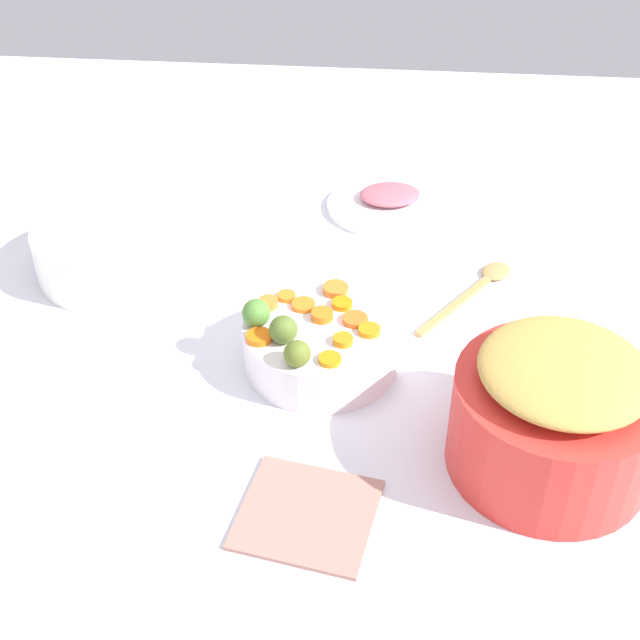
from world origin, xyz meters
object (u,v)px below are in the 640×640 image
at_px(serving_bowl_carrots, 320,344).
at_px(casserole_dish, 113,249).
at_px(ham_plate, 382,206).
at_px(wooden_spoon, 481,284).
at_px(metal_pot, 553,424).

bearing_deg(serving_bowl_carrots, casserole_dish, -29.90).
bearing_deg(ham_plate, serving_bowl_carrots, 80.67).
bearing_deg(casserole_dish, serving_bowl_carrots, 150.10).
xyz_separation_m(wooden_spoon, ham_plate, (0.17, -0.24, 0.00)).
xyz_separation_m(metal_pot, ham_plate, (0.23, -0.63, -0.06)).
relative_size(serving_bowl_carrots, wooden_spoon, 1.01).
relative_size(metal_pot, casserole_dish, 1.00).
height_order(serving_bowl_carrots, casserole_dish, casserole_dish).
relative_size(serving_bowl_carrots, metal_pot, 0.88).
height_order(metal_pot, casserole_dish, metal_pot).
bearing_deg(wooden_spoon, metal_pot, 98.87).
bearing_deg(casserole_dish, wooden_spoon, -179.34).
height_order(metal_pot, wooden_spoon, metal_pot).
bearing_deg(ham_plate, casserole_dish, 28.82).
xyz_separation_m(serving_bowl_carrots, ham_plate, (-0.08, -0.46, -0.03)).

